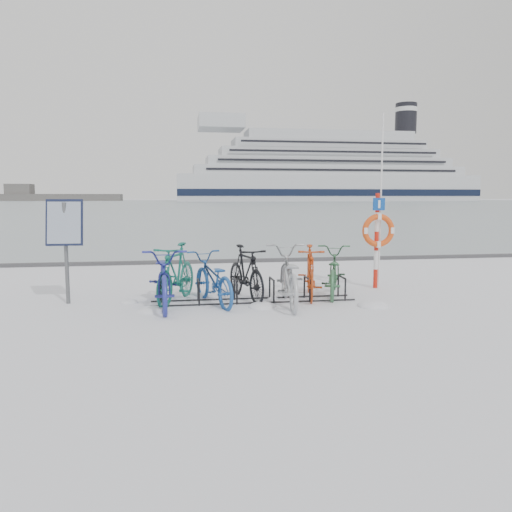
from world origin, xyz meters
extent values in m
plane|color=white|center=(0.00, 0.00, 0.00)|extent=(900.00, 900.00, 0.00)
cube|color=#96A3A9|center=(0.00, 155.00, 0.01)|extent=(400.00, 298.00, 0.02)
cube|color=#3F3F42|center=(0.00, 5.90, 0.05)|extent=(400.00, 0.25, 0.10)
cylinder|color=black|center=(-1.80, -0.22, 0.22)|extent=(0.04, 0.04, 0.44)
cylinder|color=black|center=(-1.80, 0.22, 0.22)|extent=(0.04, 0.04, 0.44)
cylinder|color=black|center=(-1.80, 0.00, 0.44)|extent=(0.04, 0.44, 0.04)
cylinder|color=black|center=(-1.08, -0.22, 0.22)|extent=(0.04, 0.04, 0.44)
cylinder|color=black|center=(-1.08, 0.22, 0.22)|extent=(0.04, 0.04, 0.44)
cylinder|color=black|center=(-1.08, 0.00, 0.44)|extent=(0.04, 0.44, 0.04)
cylinder|color=black|center=(-0.36, -0.22, 0.22)|extent=(0.04, 0.04, 0.44)
cylinder|color=black|center=(-0.36, 0.22, 0.22)|extent=(0.04, 0.04, 0.44)
cylinder|color=black|center=(-0.36, 0.00, 0.44)|extent=(0.04, 0.44, 0.04)
cylinder|color=black|center=(0.36, -0.22, 0.22)|extent=(0.04, 0.04, 0.44)
cylinder|color=black|center=(0.36, 0.22, 0.22)|extent=(0.04, 0.04, 0.44)
cylinder|color=black|center=(0.36, 0.00, 0.44)|extent=(0.04, 0.44, 0.04)
cylinder|color=black|center=(1.08, -0.22, 0.22)|extent=(0.04, 0.04, 0.44)
cylinder|color=black|center=(1.08, 0.22, 0.22)|extent=(0.04, 0.04, 0.44)
cylinder|color=black|center=(1.08, 0.00, 0.44)|extent=(0.04, 0.44, 0.04)
cylinder|color=black|center=(1.80, -0.22, 0.22)|extent=(0.04, 0.04, 0.44)
cylinder|color=black|center=(1.80, 0.22, 0.22)|extent=(0.04, 0.04, 0.44)
cylinder|color=black|center=(1.80, 0.00, 0.44)|extent=(0.04, 0.44, 0.04)
cylinder|color=black|center=(0.00, -0.22, 0.02)|extent=(4.00, 0.03, 0.03)
cylinder|color=black|center=(0.00, 0.22, 0.02)|extent=(4.00, 0.03, 0.03)
cylinder|color=#595B5E|center=(-3.57, 0.38, 0.97)|extent=(0.08, 0.08, 1.94)
cube|color=black|center=(-3.57, 0.35, 1.57)|extent=(0.67, 0.25, 0.88)
cube|color=#8C99AD|center=(-3.57, 0.31, 1.57)|extent=(0.61, 0.18, 0.78)
cylinder|color=red|center=(2.94, 1.03, 0.21)|extent=(0.10, 0.10, 0.43)
cylinder|color=silver|center=(2.94, 1.03, 0.64)|extent=(0.10, 0.10, 0.43)
cylinder|color=red|center=(2.94, 1.03, 1.07)|extent=(0.10, 0.10, 0.43)
cylinder|color=silver|center=(2.94, 1.03, 1.49)|extent=(0.10, 0.10, 0.43)
cylinder|color=red|center=(2.94, 1.03, 1.92)|extent=(0.10, 0.10, 0.43)
torus|color=#DA4814|center=(2.94, 0.94, 1.31)|extent=(0.75, 0.13, 0.75)
cube|color=#0D3F96|center=(2.94, 0.95, 1.89)|extent=(0.27, 0.03, 0.27)
cylinder|color=silver|center=(3.04, 1.08, 1.94)|extent=(0.03, 0.03, 3.87)
cube|color=silver|center=(66.88, 213.30, 5.86)|extent=(136.64, 25.38, 11.71)
cube|color=black|center=(66.88, 200.56, 3.90)|extent=(136.64, 0.30, 2.93)
cube|color=black|center=(66.88, 226.04, 3.90)|extent=(136.64, 0.30, 2.93)
cube|color=silver|center=(66.88, 213.30, 13.66)|extent=(122.00, 23.42, 3.90)
cube|color=silver|center=(66.88, 213.30, 21.47)|extent=(98.57, 20.50, 3.90)
cube|color=silver|center=(66.88, 213.30, 29.28)|extent=(75.15, 17.57, 3.90)
cube|color=silver|center=(18.08, 213.30, 34.16)|extent=(19.52, 19.52, 5.86)
cylinder|color=black|center=(103.97, 213.30, 38.06)|extent=(9.76, 9.76, 13.66)
cube|color=black|center=(66.88, 201.39, 17.57)|extent=(107.36, 0.20, 11.71)
imported|color=navy|center=(-1.72, -0.16, 0.58)|extent=(0.89, 2.26, 1.16)
imported|color=#156253|center=(-1.50, 0.22, 0.59)|extent=(1.22, 2.04, 1.19)
imported|color=#1C4C94|center=(-0.81, -0.02, 0.51)|extent=(1.20, 2.06, 1.02)
imported|color=black|center=(-0.12, 0.30, 0.56)|extent=(0.94, 1.93, 1.12)
imported|color=#A4A7AB|center=(0.61, -0.35, 0.58)|extent=(0.99, 2.27, 1.15)
imported|color=#B43A13|center=(1.21, 0.27, 0.55)|extent=(0.90, 1.90, 1.10)
imported|color=#31623E|center=(1.75, 0.43, 0.52)|extent=(1.31, 2.11, 1.04)
ellipsoid|color=white|center=(0.42, 0.35, 0.00)|extent=(0.36, 0.36, 0.12)
ellipsoid|color=white|center=(2.15, -0.80, 0.00)|extent=(0.59, 0.59, 0.21)
ellipsoid|color=white|center=(0.08, -0.52, 0.00)|extent=(0.52, 0.52, 0.18)
ellipsoid|color=white|center=(-1.96, -0.56, 0.00)|extent=(0.52, 0.52, 0.18)
ellipsoid|color=white|center=(-2.41, 0.26, 0.00)|extent=(0.35, 0.35, 0.12)
ellipsoid|color=white|center=(-0.88, 0.71, 0.00)|extent=(0.46, 0.46, 0.16)
camera|label=1|loc=(-1.46, -9.54, 2.05)|focal=35.00mm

